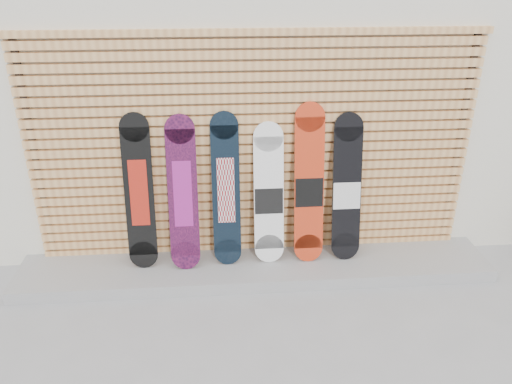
# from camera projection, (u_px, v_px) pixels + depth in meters

# --- Properties ---
(ground) EXTENTS (80.00, 80.00, 0.00)m
(ground) POSITION_uv_depth(u_px,v_px,m) (279.00, 315.00, 4.36)
(ground) COLOR gray
(ground) RESTS_ON ground
(building) EXTENTS (12.00, 5.00, 3.60)m
(building) POSITION_uv_depth(u_px,v_px,m) (287.00, 43.00, 6.81)
(building) COLOR beige
(building) RESTS_ON ground
(concrete_step) EXTENTS (4.60, 0.70, 0.12)m
(concrete_step) POSITION_uv_depth(u_px,v_px,m) (256.00, 267.00, 4.94)
(concrete_step) COLOR gray
(concrete_step) RESTS_ON ground
(slat_wall) EXTENTS (4.26, 0.08, 2.29)m
(slat_wall) POSITION_uv_depth(u_px,v_px,m) (253.00, 148.00, 4.72)
(slat_wall) COLOR tan
(slat_wall) RESTS_ON ground
(snowboard_0) EXTENTS (0.27, 0.28, 1.48)m
(snowboard_0) POSITION_uv_depth(u_px,v_px,m) (139.00, 193.00, 4.64)
(snowboard_0) COLOR black
(snowboard_0) RESTS_ON concrete_step
(snowboard_1) EXTENTS (0.28, 0.34, 1.45)m
(snowboard_1) POSITION_uv_depth(u_px,v_px,m) (183.00, 194.00, 4.65)
(snowboard_1) COLOR black
(snowboard_1) RESTS_ON concrete_step
(snowboard_2) EXTENTS (0.26, 0.29, 1.47)m
(snowboard_2) POSITION_uv_depth(u_px,v_px,m) (226.00, 190.00, 4.70)
(snowboard_2) COLOR black
(snowboard_2) RESTS_ON concrete_step
(snowboard_3) EXTENTS (0.28, 0.28, 1.36)m
(snowboard_3) POSITION_uv_depth(u_px,v_px,m) (269.00, 195.00, 4.75)
(snowboard_3) COLOR white
(snowboard_3) RESTS_ON concrete_step
(snowboard_4) EXTENTS (0.28, 0.30, 1.54)m
(snowboard_4) POSITION_uv_depth(u_px,v_px,m) (309.00, 186.00, 4.74)
(snowboard_4) COLOR red
(snowboard_4) RESTS_ON concrete_step
(snowboard_5) EXTENTS (0.28, 0.29, 1.44)m
(snowboard_5) POSITION_uv_depth(u_px,v_px,m) (347.00, 189.00, 4.79)
(snowboard_5) COLOR black
(snowboard_5) RESTS_ON concrete_step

